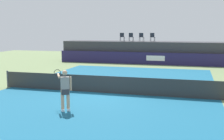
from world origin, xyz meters
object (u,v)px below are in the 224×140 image
object	(u,v)px
spectator_chair_far_left	(122,37)
spectator_chair_right	(152,37)
net_post_near	(8,79)
tennis_player	(65,89)
tennis_ball	(119,91)
spectator_chair_left	(131,37)
spectator_chair_center	(141,37)

from	to	relation	value
spectator_chair_far_left	spectator_chair_right	distance (m)	3.21
spectator_chair_far_left	net_post_near	distance (m)	15.68
spectator_chair_far_left	spectator_chair_right	size ratio (longest dim) A/B	1.00
spectator_chair_right	tennis_player	size ratio (longest dim) A/B	0.50
net_post_near	spectator_chair_far_left	bearing A→B (deg)	77.22
tennis_player	tennis_ball	bearing A→B (deg)	74.06
spectator_chair_far_left	net_post_near	size ratio (longest dim) A/B	0.89
spectator_chair_right	net_post_near	distance (m)	16.71
spectator_chair_far_left	spectator_chair_right	xyz separation A→B (m)	(3.21, 0.04, 0.00)
net_post_near	spectator_chair_left	bearing A→B (deg)	73.43
spectator_chair_center	tennis_player	distance (m)	18.94
tennis_ball	spectator_chair_left	bearing A→B (deg)	99.30
net_post_near	tennis_player	size ratio (longest dim) A/B	0.56
spectator_chair_center	tennis_ball	bearing A→B (deg)	-84.95
spectator_chair_left	tennis_player	bearing A→B (deg)	-86.64
spectator_chair_right	tennis_ball	size ratio (longest dim) A/B	13.06
spectator_chair_left	spectator_chair_center	size ratio (longest dim) A/B	1.00
spectator_chair_left	spectator_chair_far_left	bearing A→B (deg)	168.85
spectator_chair_center	tennis_ball	size ratio (longest dim) A/B	13.06
spectator_chair_right	spectator_chair_left	bearing A→B (deg)	-173.88
spectator_chair_center	tennis_player	world-z (taller)	spectator_chair_center
spectator_chair_center	net_post_near	distance (m)	16.18
net_post_near	tennis_player	bearing A→B (deg)	-34.44
spectator_chair_far_left	spectator_chair_center	distance (m)	2.09
spectator_chair_right	net_post_near	xyz separation A→B (m)	(-6.64, -15.18, -2.19)
spectator_chair_far_left	tennis_player	size ratio (longest dim) A/B	0.50
spectator_chair_right	tennis_ball	xyz separation A→B (m)	(0.16, -14.60, -2.66)
spectator_chair_left	spectator_chair_right	distance (m)	2.21
spectator_chair_left	spectator_chair_right	world-z (taller)	same
spectator_chair_far_left	tennis_player	world-z (taller)	spectator_chair_far_left
spectator_chair_center	tennis_player	bearing A→B (deg)	-89.92
spectator_chair_right	net_post_near	size ratio (longest dim) A/B	0.89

